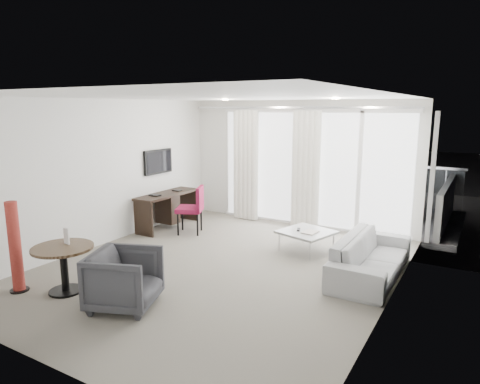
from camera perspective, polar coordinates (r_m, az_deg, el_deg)
The scene contains 28 objects.
floor at distance 6.75m, azimuth -2.61°, elevation -10.06°, with size 5.00×6.00×0.00m, color #6B655A.
ceiling at distance 6.30m, azimuth -2.82°, elevation 12.58°, with size 5.00×6.00×0.00m, color white.
wall_left at distance 8.02m, azimuth -17.89°, elevation 2.43°, with size 0.00×6.00×2.60m, color silver.
wall_right at distance 5.48m, azimuth 19.81°, elevation -1.55°, with size 0.00×6.00×2.60m, color silver.
wall_front at distance 4.27m, azimuth -25.27°, elevation -5.45°, with size 5.00×0.00×2.60m, color silver.
window_panel at distance 8.92m, azimuth 9.45°, elevation 3.00°, with size 4.00×0.02×2.38m, color white, non-canonical shape.
window_frame at distance 8.91m, azimuth 9.41°, elevation 2.99°, with size 4.10×0.06×2.44m, color white, non-canonical shape.
curtain_left at distance 9.39m, azimuth 0.78°, elevation 3.55°, with size 0.60×0.20×2.38m, color silver, non-canonical shape.
curtain_right at distance 8.79m, azimuth 8.76°, elevation 2.90°, with size 0.60×0.20×2.38m, color silver, non-canonical shape.
curtain_track at distance 8.79m, azimuth 7.46°, elevation 11.12°, with size 4.80×0.04×0.04m, color #B2B2B7, non-canonical shape.
downlight_a at distance 8.13m, azimuth -1.97°, elevation 12.20°, with size 0.12×0.12×0.02m, color #FFE0B2.
downlight_b at distance 7.23m, azimuth 12.59°, elevation 12.07°, with size 0.12×0.12×0.02m, color #FFE0B2.
desk at distance 8.98m, azimuth -9.64°, elevation -2.42°, with size 0.48×1.53×0.72m, color black, non-canonical shape.
tv at distance 9.00m, azimuth -10.85°, elevation 3.99°, with size 0.05×0.80×0.50m, color black, non-canonical shape.
desk_chair at distance 8.48m, azimuth -6.75°, elevation -2.37°, with size 0.51×0.48×0.94m, color maroon, non-canonical shape.
round_table at distance 6.27m, azimuth -22.38°, elevation -9.52°, with size 0.80×0.80×0.64m, color #3A2919, non-canonical shape.
menu_card at distance 6.24m, azimuth -22.11°, elevation -5.71°, with size 0.12×0.02×0.22m, color white, non-canonical shape.
red_lamp at distance 6.48m, azimuth -27.79°, elevation -6.51°, with size 0.25×0.25×1.24m, color maroon.
tub_armchair at distance 5.57m, azimuth -15.15°, elevation -11.16°, with size 0.77×0.80×0.73m, color #2E2E33.
coffee_table at distance 7.52m, azimuth 8.83°, elevation -6.48°, with size 0.80×0.80×0.36m, color gray, non-canonical shape.
remote at distance 7.51m, azimuth 7.81°, elevation -5.05°, with size 0.05×0.17×0.02m, color black, non-canonical shape.
magazine at distance 7.39m, azimuth 9.33°, elevation -5.36°, with size 0.21×0.27×0.02m, color gray, non-canonical shape.
sofa at distance 6.64m, azimuth 17.09°, elevation -8.21°, with size 2.03×0.79×0.59m, color gray.
terrace_slab at distance 10.57m, azimuth 12.18°, elevation -2.79°, with size 5.60×3.00×0.12m, color #4D4D50.
rattan_chair_a at distance 10.66m, azimuth 16.60°, elevation -0.34°, with size 0.55×0.55×0.81m, color #543321, non-canonical shape.
rattan_chair_b at distance 10.09m, azimuth 21.68°, elevation -1.23°, with size 0.57×0.57×0.83m, color #543321, non-canonical shape.
rattan_table at distance 9.35m, azimuth 18.89°, elevation -3.06°, with size 0.48×0.48×0.48m, color #543321, non-canonical shape.
balustrade at distance 11.81m, azimuth 14.50°, elevation 1.34°, with size 5.50×0.06×1.05m, color #B2B2B7, non-canonical shape.
Camera 1 is at (3.43, -5.28, 2.44)m, focal length 32.00 mm.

